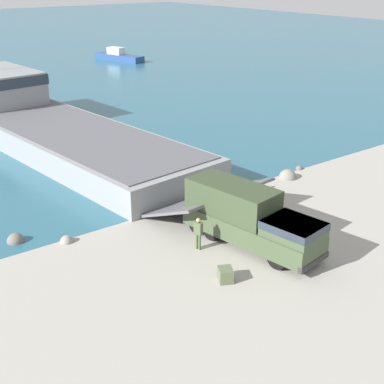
{
  "coord_description": "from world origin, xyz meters",
  "views": [
    {
      "loc": [
        -19.39,
        -19.84,
        13.81
      ],
      "look_at": [
        -2.28,
        3.23,
        1.72
      ],
      "focal_mm": 50.0,
      "sensor_mm": 36.0,
      "label": 1
    }
  ],
  "objects": [
    {
      "name": "ground_plane",
      "position": [
        0.0,
        0.0,
        0.0
      ],
      "size": [
        240.0,
        240.0,
        0.0
      ],
      "primitive_type": "plane",
      "color": "#9E998E"
    },
    {
      "name": "landing_craft",
      "position": [
        -3.19,
        23.99,
        1.73
      ],
      "size": [
        11.67,
        36.48,
        7.33
      ],
      "rotation": [
        0.0,
        0.0,
        0.11
      ],
      "color": "gray",
      "rests_on": "ground_plane"
    },
    {
      "name": "military_truck",
      "position": [
        -1.7,
        -1.09,
        1.57
      ],
      "size": [
        3.64,
        8.28,
        3.13
      ],
      "rotation": [
        0.0,
        0.0,
        -1.41
      ],
      "color": "#3D4C33",
      "rests_on": "ground_plane"
    },
    {
      "name": "soldier_on_ramp",
      "position": [
        -4.23,
        0.05,
        1.05
      ],
      "size": [
        0.36,
        0.49,
        1.81
      ],
      "rotation": [
        0.0,
        0.0,
        0.31
      ],
      "color": "#475638",
      "rests_on": "ground_plane"
    },
    {
      "name": "moored_boat_c",
      "position": [
        23.26,
        57.44,
        0.67
      ],
      "size": [
        4.64,
        9.13,
        2.03
      ],
      "rotation": [
        0.0,
        0.0,
        3.44
      ],
      "color": "navy",
      "rests_on": "ground_plane"
    },
    {
      "name": "mooring_bollard",
      "position": [
        4.12,
        4.06,
        0.37
      ],
      "size": [
        0.25,
        0.25,
        0.69
      ],
      "color": "#333338",
      "rests_on": "ground_plane"
    },
    {
      "name": "cargo_crate",
      "position": [
        -5.08,
        -3.21,
        0.33
      ],
      "size": [
        0.95,
        1.01,
        0.66
      ],
      "primitive_type": "cube",
      "rotation": [
        0.0,
        0.0,
        -0.48
      ],
      "color": "#566042",
      "rests_on": "ground_plane"
    },
    {
      "name": "shoreline_rock_a",
      "position": [
        -11.73,
        6.67,
        0.0
      ],
      "size": [
        0.96,
        0.96,
        0.96
      ],
      "primitive_type": "sphere",
      "color": "#66605B",
      "rests_on": "ground_plane"
    },
    {
      "name": "shoreline_rock_b",
      "position": [
        7.19,
        4.56,
        0.0
      ],
      "size": [
        1.26,
        1.26,
        1.26
      ],
      "primitive_type": "sphere",
      "color": "gray",
      "rests_on": "ground_plane"
    },
    {
      "name": "shoreline_rock_c",
      "position": [
        -9.51,
        4.97,
        0.0
      ],
      "size": [
        0.74,
        0.74,
        0.74
      ],
      "primitive_type": "sphere",
      "color": "gray",
      "rests_on": "ground_plane"
    },
    {
      "name": "shoreline_rock_d",
      "position": [
        9.16,
        5.31,
        0.0
      ],
      "size": [
        0.52,
        0.52,
        0.52
      ],
      "primitive_type": "sphere",
      "color": "#66605B",
      "rests_on": "ground_plane"
    }
  ]
}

